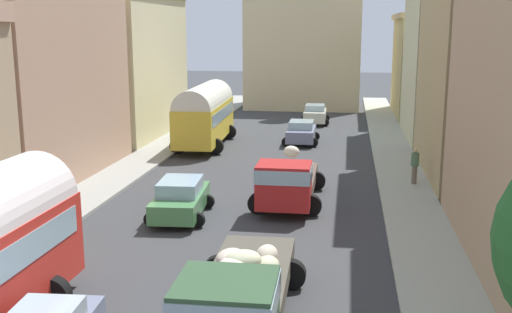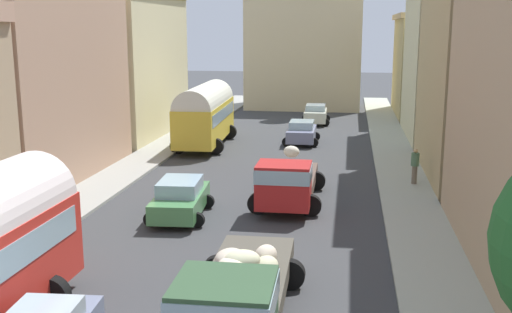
% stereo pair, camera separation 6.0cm
% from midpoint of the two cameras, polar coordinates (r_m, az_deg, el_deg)
% --- Properties ---
extents(ground_plane, '(154.00, 154.00, 0.00)m').
position_cam_midpoint_polar(ground_plane, '(34.01, 0.94, -0.93)').
color(ground_plane, '#3A3C3E').
extents(sidewalk_left, '(2.50, 70.00, 0.14)m').
position_cam_midpoint_polar(sidewalk_left, '(35.68, -10.67, -0.41)').
color(sidewalk_left, '#9C9C94').
rests_on(sidewalk_left, ground).
extents(sidewalk_right, '(2.50, 70.00, 0.14)m').
position_cam_midpoint_polar(sidewalk_right, '(33.82, 13.21, -1.20)').
color(sidewalk_right, '#A9AF9E').
rests_on(sidewalk_right, ground).
extents(building_left_2, '(4.78, 12.08, 14.28)m').
position_cam_midpoint_polar(building_left_2, '(32.28, -19.61, 10.55)').
color(building_left_2, tan).
rests_on(building_left_2, ground).
extents(building_left_3, '(4.42, 12.39, 10.24)m').
position_cam_midpoint_polar(building_left_3, '(44.31, -11.19, 8.56)').
color(building_left_3, beige).
rests_on(building_left_3, ground).
extents(building_right_2, '(6.43, 11.13, 12.24)m').
position_cam_midpoint_polar(building_right_2, '(33.13, 21.07, 8.68)').
color(building_right_2, tan).
rests_on(building_right_2, ground).
extents(building_right_3, '(5.56, 10.47, 11.30)m').
position_cam_midpoint_polar(building_right_3, '(44.32, 17.43, 8.93)').
color(building_right_3, beige).
rests_on(building_right_3, ground).
extents(building_right_4, '(5.67, 10.64, 8.83)m').
position_cam_midpoint_polar(building_right_4, '(55.81, 15.66, 8.26)').
color(building_right_4, tan).
rests_on(building_right_4, ground).
extents(distant_church, '(10.80, 6.90, 16.99)m').
position_cam_midpoint_polar(distant_church, '(59.32, 4.45, 10.18)').
color(distant_church, beige).
rests_on(distant_church, ground).
extents(parked_bus_1, '(3.55, 8.78, 4.04)m').
position_cam_midpoint_polar(parked_bus_1, '(39.73, -4.89, 4.14)').
color(parked_bus_1, gold).
rests_on(parked_bus_1, ground).
extents(cargo_truck_0, '(3.18, 7.42, 2.19)m').
position_cam_midpoint_polar(cargo_truck_0, '(15.28, -1.84, -12.77)').
color(cargo_truck_0, '#315032').
rests_on(cargo_truck_0, ground).
extents(cargo_truck_1, '(3.09, 6.96, 2.24)m').
position_cam_midpoint_polar(cargo_truck_1, '(26.15, 2.93, -2.27)').
color(cargo_truck_1, '#B4201F').
rests_on(cargo_truck_1, ground).
extents(car_0, '(2.39, 3.81, 1.53)m').
position_cam_midpoint_polar(car_0, '(40.78, 4.23, 2.30)').
color(car_0, slate).
rests_on(car_0, ground).
extents(car_1, '(2.37, 3.78, 1.57)m').
position_cam_midpoint_polar(car_1, '(49.41, 5.53, 3.98)').
color(car_1, silver).
rests_on(car_1, ground).
extents(car_3, '(2.59, 4.27, 1.58)m').
position_cam_midpoint_polar(car_3, '(24.91, -7.16, -3.93)').
color(car_3, '#4A8A4F').
rests_on(car_3, ground).
extents(pedestrian_0, '(0.44, 0.44, 1.87)m').
position_cam_midpoint_polar(pedestrian_0, '(30.47, 14.63, -0.78)').
color(pedestrian_0, '#6C5E4F').
rests_on(pedestrian_0, ground).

